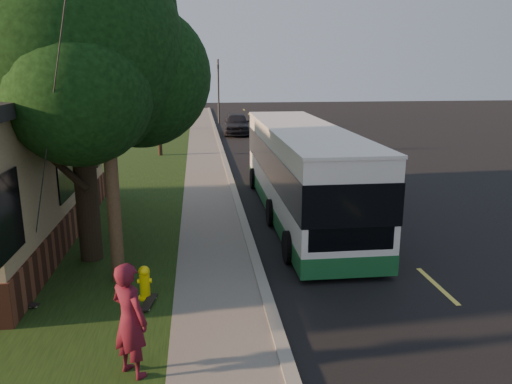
% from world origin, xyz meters
% --- Properties ---
extents(ground, '(120.00, 120.00, 0.00)m').
position_xyz_m(ground, '(0.00, 0.00, 0.00)').
color(ground, black).
rests_on(ground, ground).
extents(road, '(8.00, 80.00, 0.01)m').
position_xyz_m(road, '(4.00, 10.00, 0.01)').
color(road, black).
rests_on(road, ground).
extents(curb, '(0.25, 80.00, 0.12)m').
position_xyz_m(curb, '(0.00, 10.00, 0.06)').
color(curb, gray).
rests_on(curb, ground).
extents(sidewalk, '(2.00, 80.00, 0.08)m').
position_xyz_m(sidewalk, '(-1.00, 10.00, 0.04)').
color(sidewalk, slate).
rests_on(sidewalk, ground).
extents(grass_verge, '(5.00, 80.00, 0.07)m').
position_xyz_m(grass_verge, '(-4.50, 10.00, 0.04)').
color(grass_verge, black).
rests_on(grass_verge, ground).
extents(fire_hydrant, '(0.32, 0.32, 0.74)m').
position_xyz_m(fire_hydrant, '(-2.60, 0.00, 0.43)').
color(fire_hydrant, yellow).
rests_on(fire_hydrant, grass_verge).
extents(utility_pole, '(2.86, 3.21, 9.07)m').
position_xyz_m(utility_pole, '(-3.31, 0.99, 4.63)').
color(utility_pole, '#473321').
rests_on(utility_pole, ground).
extents(leafy_tree, '(6.30, 6.00, 7.80)m').
position_xyz_m(leafy_tree, '(-4.17, 2.65, 5.17)').
color(leafy_tree, black).
rests_on(leafy_tree, grass_verge).
extents(bare_tree_near, '(1.38, 1.21, 4.31)m').
position_xyz_m(bare_tree_near, '(-3.50, 18.00, 2.15)').
color(bare_tree_near, black).
rests_on(bare_tree_near, grass_verge).
extents(bare_tree_far, '(1.38, 1.21, 4.03)m').
position_xyz_m(bare_tree_far, '(-3.00, 30.00, 2.00)').
color(bare_tree_far, black).
rests_on(bare_tree_far, grass_verge).
extents(traffic_signal, '(0.18, 0.22, 5.50)m').
position_xyz_m(traffic_signal, '(0.50, 34.00, 3.16)').
color(traffic_signal, '#2D2D30').
rests_on(traffic_signal, ground).
extents(transit_bus, '(2.56, 11.10, 3.01)m').
position_xyz_m(transit_bus, '(2.01, 5.82, 1.60)').
color(transit_bus, silver).
rests_on(transit_bus, ground).
extents(skateboarder, '(0.83, 0.81, 1.92)m').
position_xyz_m(skateboarder, '(-2.53, -2.73, 1.03)').
color(skateboarder, '#511020').
rests_on(skateboarder, grass_verge).
extents(skateboard_main, '(0.33, 0.81, 0.07)m').
position_xyz_m(skateboard_main, '(-2.50, -0.32, 0.13)').
color(skateboard_main, black).
rests_on(skateboard_main, grass_verge).
extents(skateboard_spare, '(0.75, 0.45, 0.07)m').
position_xyz_m(skateboard_spare, '(-5.11, -0.07, 0.12)').
color(skateboard_spare, black).
rests_on(skateboard_spare, grass_verge).
extents(dumpster, '(1.79, 1.50, 1.44)m').
position_xyz_m(dumpster, '(-7.48, 7.23, 0.76)').
color(dumpster, black).
rests_on(dumpster, building_lot).
extents(distant_car, '(2.13, 4.72, 1.58)m').
position_xyz_m(distant_car, '(1.50, 26.85, 0.79)').
color(distant_car, black).
rests_on(distant_car, ground).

